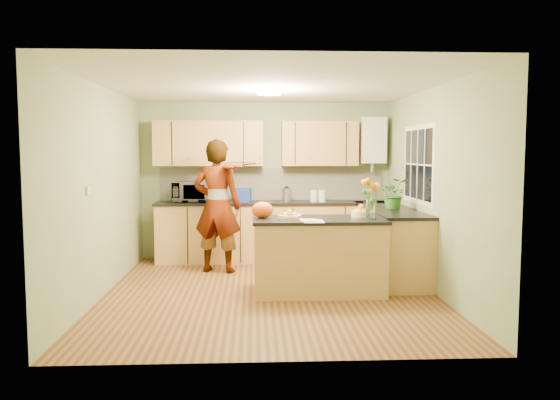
{
  "coord_description": "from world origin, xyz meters",
  "views": [
    {
      "loc": [
        -0.19,
        -6.58,
        1.71
      ],
      "look_at": [
        0.15,
        0.5,
        1.09
      ],
      "focal_mm": 35.0,
      "sensor_mm": 36.0,
      "label": 1
    }
  ],
  "objects": [
    {
      "name": "wall_front",
      "position": [
        0.0,
        -2.25,
        1.25
      ],
      "size": [
        4.0,
        0.02,
        2.5
      ],
      "primitive_type": "cube",
      "color": "gray",
      "rests_on": "floor"
    },
    {
      "name": "jar_white",
      "position": [
        0.88,
        1.91,
        1.03
      ],
      "size": [
        0.13,
        0.13,
        0.18
      ],
      "primitive_type": "cylinder",
      "rotation": [
        0.0,
        0.0,
        0.11
      ],
      "color": "white",
      "rests_on": "back_counter"
    },
    {
      "name": "jar_cream",
      "position": [
        0.75,
        1.94,
        1.03
      ],
      "size": [
        0.14,
        0.14,
        0.17
      ],
      "primitive_type": "cylinder",
      "rotation": [
        0.0,
        0.0,
        0.31
      ],
      "color": "#F6EBC5",
      "rests_on": "back_counter"
    },
    {
      "name": "wall_left",
      "position": [
        -2.0,
        0.0,
        1.25
      ],
      "size": [
        0.02,
        4.5,
        2.5
      ],
      "primitive_type": "cube",
      "color": "gray",
      "rests_on": "floor"
    },
    {
      "name": "potted_plant",
      "position": [
        1.7,
        0.68,
        1.15
      ],
      "size": [
        0.41,
        0.37,
        0.42
      ],
      "primitive_type": "imported",
      "rotation": [
        0.0,
        0.0,
        -0.09
      ],
      "color": "#2C6C24",
      "rests_on": "right_counter"
    },
    {
      "name": "blue_box",
      "position": [
        -0.37,
        1.93,
        1.05
      ],
      "size": [
        0.29,
        0.23,
        0.21
      ],
      "primitive_type": "cube",
      "rotation": [
        0.0,
        0.0,
        -0.13
      ],
      "color": "navy",
      "rests_on": "back_counter"
    },
    {
      "name": "microwave",
      "position": [
        -1.15,
        1.95,
        1.1
      ],
      "size": [
        0.6,
        0.43,
        0.32
      ],
      "primitive_type": "imported",
      "rotation": [
        0.0,
        0.0,
        -0.08
      ],
      "color": "white",
      "rests_on": "back_counter"
    },
    {
      "name": "wall_back",
      "position": [
        0.0,
        2.25,
        1.25
      ],
      "size": [
        4.0,
        0.02,
        2.5
      ],
      "primitive_type": "cube",
      "color": "gray",
      "rests_on": "floor"
    },
    {
      "name": "papers",
      "position": [
        0.49,
        -0.35,
        0.92
      ],
      "size": [
        0.24,
        0.32,
        0.01
      ],
      "primitive_type": "cube",
      "color": "silver",
      "rests_on": "peninsula_island"
    },
    {
      "name": "floor",
      "position": [
        0.0,
        0.0,
        0.0
      ],
      "size": [
        4.5,
        4.5,
        0.0
      ],
      "primitive_type": "plane",
      "color": "#533017",
      "rests_on": "ground"
    },
    {
      "name": "splashback",
      "position": [
        0.1,
        2.23,
        1.2
      ],
      "size": [
        3.6,
        0.02,
        0.52
      ],
      "primitive_type": "cube",
      "color": "silver",
      "rests_on": "back_counter"
    },
    {
      "name": "kettle",
      "position": [
        0.32,
        1.96,
        1.05
      ],
      "size": [
        0.15,
        0.15,
        0.28
      ],
      "rotation": [
        0.0,
        0.0,
        0.41
      ],
      "color": "#B5B6BA",
      "rests_on": "back_counter"
    },
    {
      "name": "ceiling",
      "position": [
        0.0,
        0.0,
        2.5
      ],
      "size": [
        4.0,
        4.5,
        0.02
      ],
      "primitive_type": "cube",
      "color": "silver",
      "rests_on": "wall_back"
    },
    {
      "name": "fruit_dish",
      "position": [
        0.24,
        -0.05,
        0.96
      ],
      "size": [
        0.28,
        0.28,
        0.1
      ],
      "color": "#F6EBC5",
      "rests_on": "peninsula_island"
    },
    {
      "name": "peninsula_island",
      "position": [
        0.59,
        -0.05,
        0.46
      ],
      "size": [
        1.6,
        0.82,
        0.91
      ],
      "color": "tan",
      "rests_on": "floor"
    },
    {
      "name": "boiler",
      "position": [
        1.7,
        2.09,
        1.9
      ],
      "size": [
        0.4,
        0.3,
        0.86
      ],
      "color": "white",
      "rests_on": "wall_back"
    },
    {
      "name": "violinist",
      "position": [
        -0.71,
        1.17,
        0.95
      ],
      "size": [
        0.79,
        0.62,
        1.9
      ],
      "primitive_type": "imported",
      "rotation": [
        0.0,
        0.0,
        2.88
      ],
      "color": "#DA9C85",
      "rests_on": "floor"
    },
    {
      "name": "right_counter",
      "position": [
        1.7,
        0.85,
        0.47
      ],
      "size": [
        0.62,
        2.24,
        0.94
      ],
      "color": "tan",
      "rests_on": "floor"
    },
    {
      "name": "wall_right",
      "position": [
        2.0,
        0.0,
        1.25
      ],
      "size": [
        0.02,
        4.5,
        2.5
      ],
      "primitive_type": "cube",
      "color": "gray",
      "rests_on": "floor"
    },
    {
      "name": "orange_bag",
      "position": [
        -0.09,
        -0.0,
        1.01
      ],
      "size": [
        0.28,
        0.25,
        0.2
      ],
      "primitive_type": "ellipsoid",
      "rotation": [
        0.0,
        0.0,
        -0.09
      ],
      "color": "#E95713",
      "rests_on": "peninsula_island"
    },
    {
      "name": "orange_bowl",
      "position": [
        1.14,
        0.1,
        0.98
      ],
      "size": [
        0.24,
        0.24,
        0.14
      ],
      "color": "#F6EBC5",
      "rests_on": "peninsula_island"
    },
    {
      "name": "window_right",
      "position": [
        1.99,
        0.6,
        1.55
      ],
      "size": [
        0.01,
        1.3,
        1.05
      ],
      "color": "white",
      "rests_on": "wall_right"
    },
    {
      "name": "flower_vase",
      "position": [
        1.19,
        -0.23,
        1.27
      ],
      "size": [
        0.29,
        0.29,
        0.54
      ],
      "rotation": [
        0.0,
        0.0,
        -0.14
      ],
      "color": "silver",
      "rests_on": "peninsula_island"
    },
    {
      "name": "upper_cabinets",
      "position": [
        -0.18,
        2.08,
        1.85
      ],
      "size": [
        3.2,
        0.34,
        0.7
      ],
      "color": "tan",
      "rests_on": "wall_back"
    },
    {
      "name": "ceiling_lamp",
      "position": [
        0.0,
        0.3,
        2.46
      ],
      "size": [
        0.3,
        0.3,
        0.07
      ],
      "color": "#FFEABF",
      "rests_on": "ceiling"
    },
    {
      "name": "back_counter",
      "position": [
        0.1,
        1.95,
        0.47
      ],
      "size": [
        3.64,
        0.62,
        0.94
      ],
      "color": "tan",
      "rests_on": "floor"
    },
    {
      "name": "light_switch",
      "position": [
        -1.99,
        -0.6,
        1.3
      ],
      "size": [
        0.02,
        0.09,
        0.09
      ],
      "primitive_type": "cube",
      "color": "white",
      "rests_on": "wall_left"
    },
    {
      "name": "violin",
      "position": [
        -0.51,
        0.95,
        1.52
      ],
      "size": [
        0.6,
        0.52,
        0.15
      ],
      "primitive_type": null,
      "rotation": [
        0.17,
        0.0,
        -0.61
      ],
      "color": "#500F05",
      "rests_on": "violinist"
    }
  ]
}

